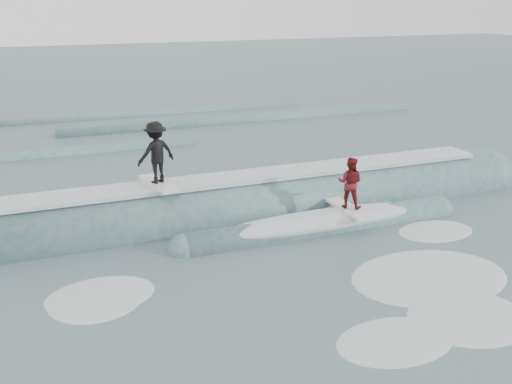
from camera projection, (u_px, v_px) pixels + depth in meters
name	position (u px, v px, depth m)	size (l,w,h in m)	color
ground	(292.00, 258.00, 16.18)	(160.00, 160.00, 0.00)	#3A4A55
breaking_wave	(253.00, 214.00, 19.39)	(22.80, 4.09, 2.63)	#3A5D62
surfer_black	(156.00, 154.00, 17.74)	(1.42, 2.07, 2.04)	silver
surfer_red	(350.00, 186.00, 18.09)	(1.02, 2.02, 1.76)	silver
whitewater	(353.00, 291.00, 14.41)	(13.07, 6.41, 0.10)	silver
far_swells	(141.00, 131.00, 31.38)	(37.49, 8.65, 0.80)	#3A5D62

